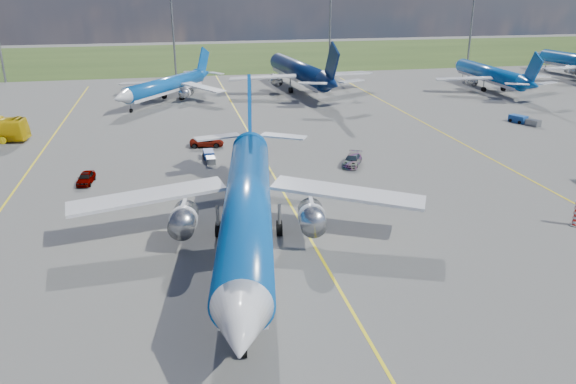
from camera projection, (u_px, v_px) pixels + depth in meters
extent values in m
plane|color=#545451|center=(343.00, 296.00, 42.47)|extent=(400.00, 400.00, 0.00)
cube|color=#2D4719|center=(205.00, 57.00, 179.98)|extent=(400.00, 80.00, 0.01)
cube|color=yellow|center=(272.00, 173.00, 69.97)|extent=(0.25, 160.00, 0.02)
cube|color=yellow|center=(33.00, 164.00, 73.36)|extent=(0.25, 120.00, 0.02)
cube|color=yellow|center=(455.00, 139.00, 84.92)|extent=(0.25, 120.00, 0.02)
cylinder|color=slate|center=(173.00, 32.00, 137.53)|extent=(0.50, 0.50, 22.00)
cylinder|color=slate|center=(330.00, 29.00, 145.24)|extent=(0.50, 0.50, 22.00)
cylinder|color=slate|center=(471.00, 27.00, 152.95)|extent=(0.50, 0.50, 22.00)
imported|color=#999999|center=(86.00, 178.00, 66.08)|extent=(2.09, 4.23, 1.39)
imported|color=#999999|center=(207.00, 142.00, 81.04)|extent=(5.12, 2.82, 1.36)
imported|color=#999999|center=(352.00, 160.00, 72.67)|extent=(4.11, 5.24, 1.42)
cube|color=navy|center=(209.00, 154.00, 75.76)|extent=(1.39, 2.47, 1.03)
cube|color=slate|center=(211.00, 160.00, 73.58)|extent=(1.18, 1.91, 0.84)
cube|color=#1A4B9D|center=(518.00, 119.00, 95.12)|extent=(2.53, 3.22, 1.20)
cube|color=slate|center=(533.00, 123.00, 92.98)|extent=(2.07, 2.53, 0.98)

